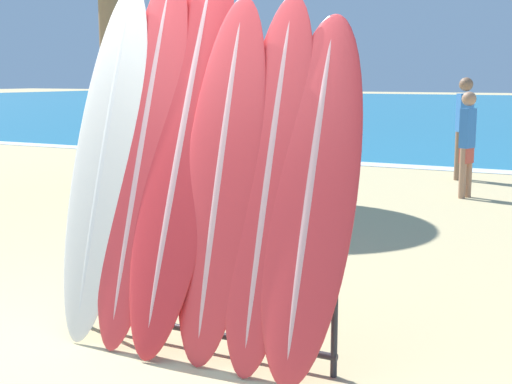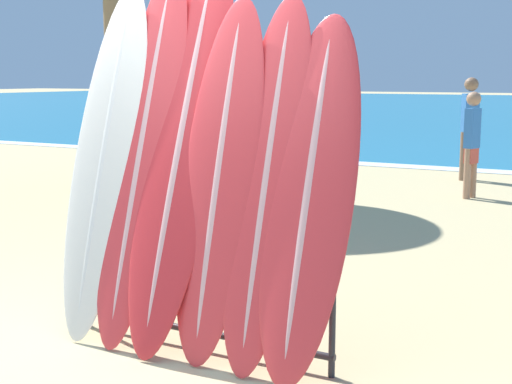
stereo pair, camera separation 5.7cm
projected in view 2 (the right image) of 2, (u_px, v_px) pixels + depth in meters
The scene contains 10 objects.
ground_plane at pixel (106, 362), 4.41m from camera, with size 160.00×160.00×0.00m, color tan.
surfboard_rack at pixel (197, 277), 4.55m from camera, with size 1.90×0.04×0.90m.
surfboard_slot_0 at pixel (105, 158), 4.85m from camera, with size 0.53×0.79×2.39m.
surfboard_slot_1 at pixel (142, 152), 4.72m from camera, with size 0.52×0.87×2.51m.
surfboard_slot_2 at pixel (182, 149), 4.59m from camera, with size 0.58×1.00×2.57m.
surfboard_slot_3 at pixel (220, 178), 4.40m from camera, with size 0.53×0.69×2.25m.
surfboard_slot_4 at pixel (267, 181), 4.26m from camera, with size 0.50×0.73×2.26m.
surfboard_slot_5 at pixel (309, 196), 4.12m from camera, with size 0.56×0.75×2.13m.
person_near_water at pixel (472, 141), 10.25m from camera, with size 0.21×0.26×1.54m.
person_mid_beach at pixel (470, 125), 12.03m from camera, with size 0.30×0.29×1.74m.
Camera 2 is at (2.79, -3.25, 1.74)m, focal length 50.00 mm.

